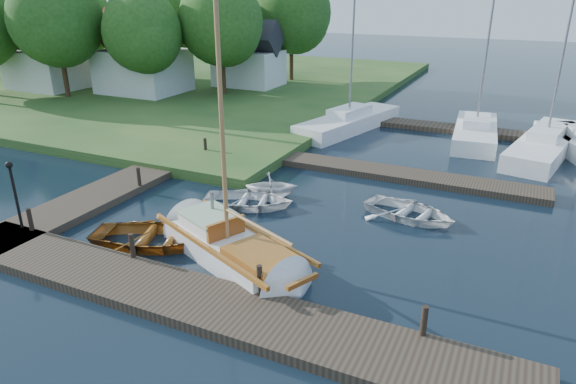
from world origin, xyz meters
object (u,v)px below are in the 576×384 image
at_px(tender_b, 272,183).
at_px(tree_7, 292,12).
at_px(tree_5, 81,20).
at_px(mooring_post_5, 205,146).
at_px(tree_3, 221,21).
at_px(mooring_post_0, 30,219).
at_px(house_a, 142,60).
at_px(mooring_post_3, 424,321).
at_px(marina_boat_0, 349,121).
at_px(dinghy, 152,234).
at_px(house_c, 249,60).
at_px(mooring_post_4, 139,177).
at_px(tree_1, 57,18).
at_px(tree_4, 167,9).
at_px(sailboat, 234,251).
at_px(tree_2, 143,31).
at_px(tender_c, 410,209).
at_px(marina_boat_3, 546,143).
at_px(marina_boat_2, 475,131).
at_px(house_b, 47,59).
at_px(tender_a, 248,198).
at_px(mooring_post_1, 132,246).
at_px(lamp_post, 13,186).
at_px(mooring_post_2, 260,278).

distance_m(tender_b, tree_7, 26.76).
bearing_deg(tree_7, tree_5, -161.57).
bearing_deg(mooring_post_5, tree_3, 118.20).
distance_m(mooring_post_0, house_a, 24.54).
bearing_deg(tender_b, mooring_post_3, -155.55).
bearing_deg(marina_boat_0, dinghy, -168.78).
bearing_deg(house_c, mooring_post_4, -72.35).
bearing_deg(tree_3, house_a, -161.15).
relative_size(tree_1, tree_4, 0.95).
height_order(sailboat, tree_4, tree_4).
bearing_deg(dinghy, tree_2, 21.57).
relative_size(marina_boat_0, tree_3, 1.16).
distance_m(tender_c, marina_boat_3, 12.15).
distance_m(mooring_post_3, house_a, 33.50).
bearing_deg(tender_b, tree_3, 14.21).
height_order(tree_1, tree_5, tree_1).
distance_m(mooring_post_0, marina_boat_0, 19.33).
bearing_deg(house_c, mooring_post_0, -76.46).
bearing_deg(tree_4, mooring_post_5, -48.66).
height_order(mooring_post_4, marina_boat_2, marina_boat_2).
bearing_deg(house_b, mooring_post_0, -42.83).
bearing_deg(tender_b, sailboat, 171.36).
xyz_separation_m(tender_a, house_b, (-25.95, 13.38, 2.40)).
distance_m(tender_c, tree_3, 24.55).
relative_size(mooring_post_4, sailboat, 0.08).
xyz_separation_m(house_b, tree_5, (-2.00, 6.05, 2.65)).
relative_size(sailboat, house_c, 1.86).
height_order(mooring_post_1, tree_7, tree_7).
distance_m(tree_2, tree_4, 9.01).
bearing_deg(tender_a, mooring_post_1, 154.66).
relative_size(house_a, house_c, 1.19).
height_order(lamp_post, tree_4, tree_4).
xyz_separation_m(mooring_post_5, tree_7, (-5.00, 21.05, 5.50)).
relative_size(marina_boat_2, marina_boat_3, 0.96).
xyz_separation_m(tender_a, tree_7, (-9.95, 25.43, 5.83)).
height_order(tender_a, marina_boat_0, marina_boat_0).
xyz_separation_m(mooring_post_2, tree_5, (-31.50, 25.05, 4.72)).
bearing_deg(dinghy, tree_7, -1.81).
height_order(tree_1, tree_7, tree_7).
bearing_deg(tree_1, mooring_post_5, -22.53).
height_order(house_b, tree_5, tree_5).
relative_size(sailboat, tree_1, 1.07).
relative_size(tender_b, tree_7, 0.23).
height_order(tree_2, tree_4, tree_4).
bearing_deg(tender_a, tender_c, -90.41).
bearing_deg(mooring_post_0, tree_5, 131.93).
height_order(tender_c, house_a, house_a).
height_order(mooring_post_1, marina_boat_2, marina_boat_2).
bearing_deg(mooring_post_3, mooring_post_2, 180.00).
distance_m(mooring_post_0, lamp_post, 1.27).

